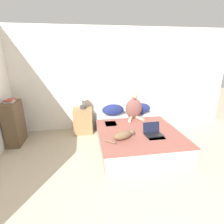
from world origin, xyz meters
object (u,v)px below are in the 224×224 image
object	(u,v)px
person_sitting	(134,107)
bookshelf	(14,123)
pillow_near	(113,110)
cat_tabby	(123,135)
pillow_far	(140,108)
book_stack_top	(9,101)
nightstand	(83,121)
bed	(136,136)
table_lamp	(82,97)
laptop_open	(153,132)

from	to	relation	value
person_sitting	bookshelf	bearing A→B (deg)	-177.72
pillow_near	cat_tabby	world-z (taller)	pillow_near
pillow_far	person_sitting	distance (m)	0.42
person_sitting	book_stack_top	distance (m)	2.76
bookshelf	pillow_far	bearing A→B (deg)	7.69
book_stack_top	nightstand	bearing A→B (deg)	12.81
cat_tabby	book_stack_top	world-z (taller)	book_stack_top
bed	bookshelf	xyz separation A→B (m)	(-2.63, 0.49, 0.28)
book_stack_top	cat_tabby	bearing A→B (deg)	-22.88
bed	pillow_far	world-z (taller)	pillow_far
table_lamp	pillow_near	bearing A→B (deg)	5.19
pillow_far	book_stack_top	world-z (taller)	book_stack_top
person_sitting	cat_tabby	distance (m)	1.19
nightstand	pillow_near	bearing A→B (deg)	5.08
cat_tabby	book_stack_top	bearing A→B (deg)	136.39
cat_tabby	nightstand	world-z (taller)	nightstand
pillow_far	book_stack_top	bearing A→B (deg)	-172.26
bed	pillow_near	distance (m)	1.02
pillow_far	laptop_open	world-z (taller)	pillow_far
nightstand	bed	bearing A→B (deg)	-35.53
pillow_far	cat_tabby	size ratio (longest dim) A/B	0.97
bed	bookshelf	size ratio (longest dim) A/B	2.16
cat_tabby	laptop_open	bearing A→B (deg)	-10.67
cat_tabby	nightstand	size ratio (longest dim) A/B	0.93
person_sitting	table_lamp	xyz separation A→B (m)	(-1.23, 0.23, 0.24)
table_lamp	book_stack_top	bearing A→B (deg)	-167.36
table_lamp	laptop_open	bearing A→B (deg)	-40.81
cat_tabby	table_lamp	distance (m)	1.54
table_lamp	book_stack_top	xyz separation A→B (m)	(-1.51, -0.34, 0.06)
cat_tabby	bookshelf	distance (m)	2.43
bed	person_sitting	bearing A→B (deg)	79.83
pillow_far	nightstand	distance (m)	1.53
book_stack_top	pillow_near	bearing A→B (deg)	10.18
bed	book_stack_top	distance (m)	2.79
cat_tabby	bookshelf	size ratio (longest dim) A/B	0.62
pillow_near	nightstand	world-z (taller)	pillow_near
cat_tabby	book_stack_top	size ratio (longest dim) A/B	2.49
pillow_far	table_lamp	xyz separation A→B (m)	(-1.49, -0.07, 0.38)
bed	pillow_near	xyz separation A→B (m)	(-0.36, 0.89, 0.35)
bookshelf	book_stack_top	size ratio (longest dim) A/B	4.04
nightstand	laptop_open	bearing A→B (deg)	-40.29
bed	laptop_open	size ratio (longest dim) A/B	5.68
pillow_far	table_lamp	bearing A→B (deg)	-177.34
laptop_open	book_stack_top	distance (m)	3.04
bed	pillow_far	size ratio (longest dim) A/B	3.62
person_sitting	bookshelf	xyz separation A→B (m)	(-2.74, -0.11, -0.20)
person_sitting	cat_tabby	size ratio (longest dim) A/B	1.18
pillow_far	laptop_open	bearing A→B (deg)	-95.98
pillow_far	nightstand	bearing A→B (deg)	-177.36
laptop_open	cat_tabby	bearing A→B (deg)	-173.43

